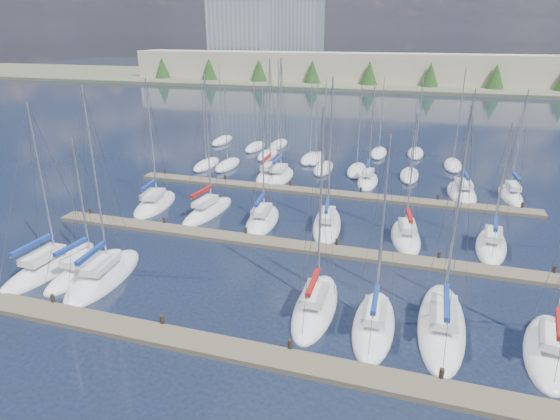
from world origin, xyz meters
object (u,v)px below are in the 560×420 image
(sailboat_n, at_px, (269,174))
(sailboat_i, at_px, (208,211))
(sailboat_l, at_px, (406,237))
(sailboat_p, at_px, (368,181))
(sailboat_f, at_px, (442,324))
(sailboat_m, at_px, (491,245))
(sailboat_r, at_px, (511,195))
(sailboat_g, at_px, (550,350))
(sailboat_e, at_px, (374,324))
(sailboat_b, at_px, (86,270))
(sailboat_d, at_px, (315,306))
(sailboat_h, at_px, (155,204))
(sailboat_q, at_px, (462,193))
(sailboat_a, at_px, (50,267))
(sailboat_c, at_px, (104,276))
(sailboat_k, at_px, (327,225))
(sailboat_j, at_px, (262,220))
(sailboat_o, at_px, (280,176))

(sailboat_n, bearing_deg, sailboat_i, -100.14)
(sailboat_l, height_order, sailboat_n, sailboat_n)
(sailboat_i, distance_m, sailboat_p, 20.02)
(sailboat_f, height_order, sailboat_l, sailboat_f)
(sailboat_m, bearing_deg, sailboat_i, -173.84)
(sailboat_r, distance_m, sailboat_g, 27.95)
(sailboat_e, distance_m, sailboat_b, 21.19)
(sailboat_f, relative_size, sailboat_d, 1.03)
(sailboat_p, relative_size, sailboat_m, 1.09)
(sailboat_m, bearing_deg, sailboat_h, -174.31)
(sailboat_r, bearing_deg, sailboat_e, -115.93)
(sailboat_d, height_order, sailboat_q, sailboat_d)
(sailboat_r, bearing_deg, sailboat_q, -176.27)
(sailboat_i, bearing_deg, sailboat_p, 51.95)
(sailboat_m, bearing_deg, sailboat_d, -125.26)
(sailboat_e, bearing_deg, sailboat_f, 15.88)
(sailboat_m, xyz_separation_m, sailboat_n, (-23.99, 13.85, 0.02))
(sailboat_d, relative_size, sailboat_b, 1.26)
(sailboat_a, relative_size, sailboat_q, 1.09)
(sailboat_c, bearing_deg, sailboat_k, 40.10)
(sailboat_h, bearing_deg, sailboat_c, -81.09)
(sailboat_r, height_order, sailboat_h, sailboat_h)
(sailboat_i, relative_size, sailboat_q, 1.17)
(sailboat_k, relative_size, sailboat_h, 1.04)
(sailboat_m, bearing_deg, sailboat_c, -146.67)
(sailboat_f, bearing_deg, sailboat_c, -176.99)
(sailboat_d, distance_m, sailboat_q, 28.60)
(sailboat_f, bearing_deg, sailboat_n, 127.42)
(sailboat_g, relative_size, sailboat_k, 0.93)
(sailboat_j, distance_m, sailboat_k, 6.04)
(sailboat_e, bearing_deg, sailboat_k, 110.61)
(sailboat_r, bearing_deg, sailboat_a, -145.77)
(sailboat_b, bearing_deg, sailboat_r, 45.79)
(sailboat_o, xyz_separation_m, sailboat_j, (2.61, -13.81, -0.01))
(sailboat_b, distance_m, sailboat_n, 27.85)
(sailboat_i, height_order, sailboat_p, sailboat_i)
(sailboat_m, bearing_deg, sailboat_g, -76.53)
(sailboat_r, bearing_deg, sailboat_n, 176.65)
(sailboat_i, relative_size, sailboat_g, 1.07)
(sailboat_q, bearing_deg, sailboat_k, -137.81)
(sailboat_r, xyz_separation_m, sailboat_b, (-32.54, -27.71, -0.02))
(sailboat_r, relative_size, sailboat_g, 0.93)
(sailboat_b, bearing_deg, sailboat_j, 60.07)
(sailboat_f, xyz_separation_m, sailboat_j, (-15.82, 12.49, 0.01))
(sailboat_l, bearing_deg, sailboat_o, 130.36)
(sailboat_e, bearing_deg, sailboat_o, 116.17)
(sailboat_e, relative_size, sailboat_h, 0.93)
(sailboat_m, bearing_deg, sailboat_b, -148.57)
(sailboat_b, bearing_deg, sailboat_c, -4.28)
(sailboat_f, relative_size, sailboat_c, 0.98)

